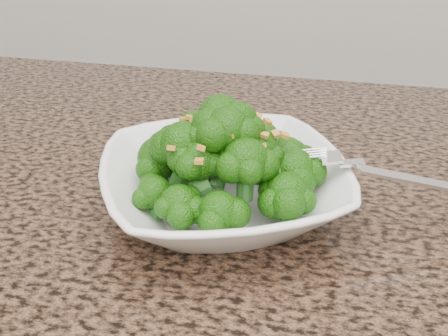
# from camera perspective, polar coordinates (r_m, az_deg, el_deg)

# --- Properties ---
(granite_counter) EXTENTS (1.64, 1.04, 0.03)m
(granite_counter) POSITION_cam_1_polar(r_m,az_deg,el_deg) (0.49, -6.26, -11.87)
(granite_counter) COLOR brown
(granite_counter) RESTS_ON cabinet
(bowl) EXTENTS (0.31, 0.31, 0.06)m
(bowl) POSITION_cam_1_polar(r_m,az_deg,el_deg) (0.54, 0.00, -2.00)
(bowl) COLOR white
(bowl) RESTS_ON granite_counter
(broccoli_pile) EXTENTS (0.20, 0.20, 0.08)m
(broccoli_pile) POSITION_cam_1_polar(r_m,az_deg,el_deg) (0.51, 0.00, 4.46)
(broccoli_pile) COLOR #1E5F0A
(broccoli_pile) RESTS_ON bowl
(garlic_topping) EXTENTS (0.12, 0.12, 0.01)m
(garlic_topping) POSITION_cam_1_polar(r_m,az_deg,el_deg) (0.50, 0.00, 8.79)
(garlic_topping) COLOR gold
(garlic_topping) RESTS_ON broccoli_pile
(fork) EXTENTS (0.19, 0.07, 0.01)m
(fork) POSITION_cam_1_polar(r_m,az_deg,el_deg) (0.52, 13.29, 0.45)
(fork) COLOR silver
(fork) RESTS_ON bowl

